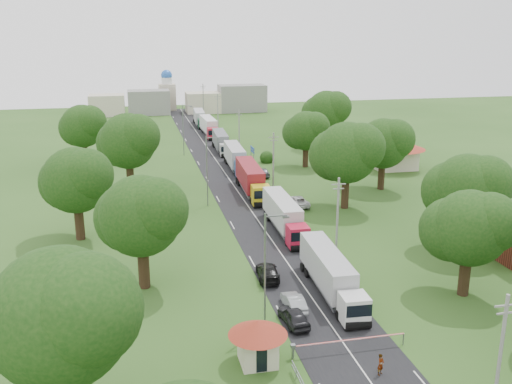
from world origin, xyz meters
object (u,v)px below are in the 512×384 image
object	(u,v)px
boom_barrier	(333,343)
truck_0	(330,273)
guard_booth	(258,337)
info_sign	(252,153)
car_lane_front	(294,316)
car_lane_mid	(294,302)
pedestrian_near	(381,365)

from	to	relation	value
boom_barrier	truck_0	distance (m)	10.44
guard_booth	truck_0	world-z (taller)	truck_0
boom_barrier	info_sign	xyz separation A→B (m)	(6.56, 60.00, 2.11)
guard_booth	car_lane_front	world-z (taller)	guard_booth
info_sign	car_lane_mid	bearing A→B (deg)	-98.10
boom_barrier	pedestrian_near	world-z (taller)	pedestrian_near
guard_booth	truck_0	size ratio (longest dim) A/B	0.32
pedestrian_near	boom_barrier	bearing A→B (deg)	91.41
car_lane_front	pedestrian_near	size ratio (longest dim) A/B	2.67
guard_booth	boom_barrier	bearing A→B (deg)	0.01
boom_barrier	car_lane_front	size ratio (longest dim) A/B	2.16
info_sign	truck_0	world-z (taller)	info_sign
guard_booth	info_sign	world-z (taller)	info_sign
truck_0	car_lane_mid	bearing A→B (deg)	-151.12
pedestrian_near	info_sign	bearing A→B (deg)	52.18
info_sign	pedestrian_near	world-z (taller)	info_sign
guard_booth	car_lane_front	xyz separation A→B (m)	(4.20, 5.00, -1.44)
boom_barrier	truck_0	size ratio (longest dim) A/B	0.66
car_lane_mid	guard_booth	bearing A→B (deg)	56.27
truck_0	car_lane_front	size ratio (longest dim) A/B	3.26
car_lane_mid	truck_0	bearing A→B (deg)	-151.72
boom_barrier	truck_0	xyz separation A→B (m)	(3.25, 9.86, 1.15)
pedestrian_near	car_lane_front	bearing A→B (deg)	81.72
truck_0	car_lane_front	distance (m)	7.02
boom_barrier	car_lane_front	distance (m)	5.27
guard_booth	car_lane_mid	distance (m)	9.16
boom_barrier	truck_0	world-z (taller)	truck_0
boom_barrier	pedestrian_near	size ratio (longest dim) A/B	5.76
pedestrian_near	truck_0	bearing A→B (deg)	52.28
car_lane_front	boom_barrier	bearing A→B (deg)	103.53
car_lane_front	pedestrian_near	xyz separation A→B (m)	(4.04, -8.37, 0.07)
info_sign	truck_0	bearing A→B (deg)	-93.78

